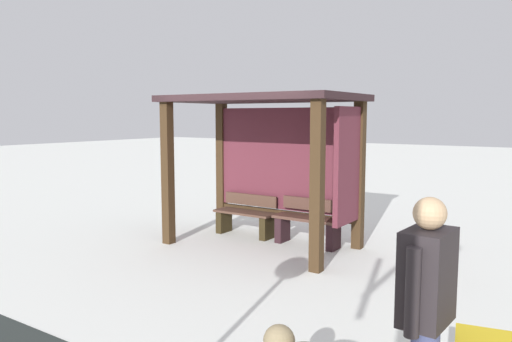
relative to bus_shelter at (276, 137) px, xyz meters
The scene contains 5 objects.
ground_plane 1.77m from the bus_shelter, 117.06° to the right, with size 60.00×60.00×0.00m, color white.
bus_shelter is the anchor object (origin of this frame).
bench_left_inside 1.62m from the bus_shelter, 164.14° to the left, with size 1.12×0.39×0.71m.
bench_center_inside 1.50m from the bus_shelter, 22.55° to the left, with size 1.12×0.37×0.75m.
person_walking 5.05m from the bus_shelter, 47.30° to the right, with size 0.29×0.60×1.58m.
Camera 1 is at (4.28, -6.56, 2.08)m, focal length 34.83 mm.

